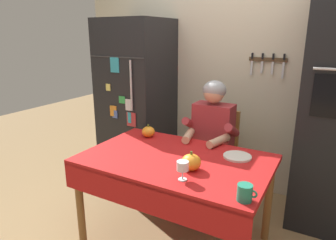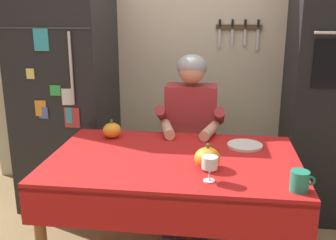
{
  "view_description": "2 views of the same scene",
  "coord_description": "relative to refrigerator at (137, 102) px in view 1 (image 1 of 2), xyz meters",
  "views": [
    {
      "loc": [
        0.98,
        -1.75,
        1.64
      ],
      "look_at": [
        -0.14,
        0.23,
        0.98
      ],
      "focal_mm": 31.94,
      "sensor_mm": 36.0,
      "label": 1
    },
    {
      "loc": [
        0.24,
        -1.99,
        1.56
      ],
      "look_at": [
        -0.06,
        0.29,
        0.9
      ],
      "focal_mm": 42.53,
      "sensor_mm": 36.0,
      "label": 2
    }
  ],
  "objects": [
    {
      "name": "refrigerator",
      "position": [
        0.0,
        0.0,
        0.0
      ],
      "size": [
        0.68,
        0.71,
        1.8
      ],
      "color": "black",
      "rests_on": "ground"
    },
    {
      "name": "serving_tray",
      "position": [
        1.36,
        -0.63,
        -0.15
      ],
      "size": [
        0.21,
        0.21,
        0.02
      ],
      "primitive_type": "cylinder",
      "color": "silver",
      "rests_on": "dining_table"
    },
    {
      "name": "chair_behind_person",
      "position": [
        1.0,
        -0.09,
        -0.39
      ],
      "size": [
        0.4,
        0.4,
        0.93
      ],
      "color": "#9E6B33",
      "rests_on": "ground"
    },
    {
      "name": "back_wall_assembly",
      "position": [
        1.0,
        0.39,
        0.4
      ],
      "size": [
        3.7,
        0.13,
        2.6
      ],
      "color": "beige",
      "rests_on": "ground"
    },
    {
      "name": "pumpkin_large",
      "position": [
        0.51,
        -0.57,
        -0.11
      ],
      "size": [
        0.12,
        0.12,
        0.12
      ],
      "color": "orange",
      "rests_on": "dining_table"
    },
    {
      "name": "pumpkin_medium",
      "position": [
        1.14,
        -1.0,
        -0.1
      ],
      "size": [
        0.14,
        0.14,
        0.13
      ],
      "color": "orange",
      "rests_on": "dining_table"
    },
    {
      "name": "dining_table",
      "position": [
        0.95,
        -0.88,
        -0.24
      ],
      "size": [
        1.4,
        0.9,
        0.74
      ],
      "color": "brown",
      "rests_on": "ground"
    },
    {
      "name": "wine_glass",
      "position": [
        1.16,
        -1.16,
        -0.07
      ],
      "size": [
        0.08,
        0.08,
        0.13
      ],
      "color": "white",
      "rests_on": "dining_table"
    },
    {
      "name": "seated_person",
      "position": [
        1.0,
        -0.28,
        -0.16
      ],
      "size": [
        0.47,
        0.55,
        1.25
      ],
      "color": "#38384C",
      "rests_on": "ground"
    },
    {
      "name": "coffee_mug",
      "position": [
        1.57,
        -1.21,
        -0.11
      ],
      "size": [
        0.11,
        0.09,
        0.1
      ],
      "color": "#237F66",
      "rests_on": "dining_table"
    }
  ]
}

